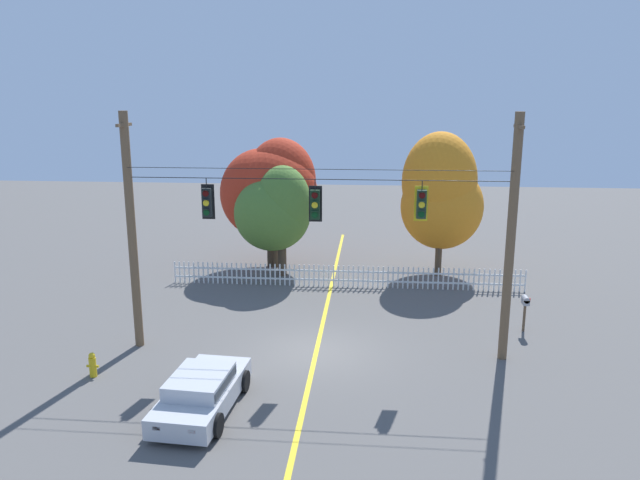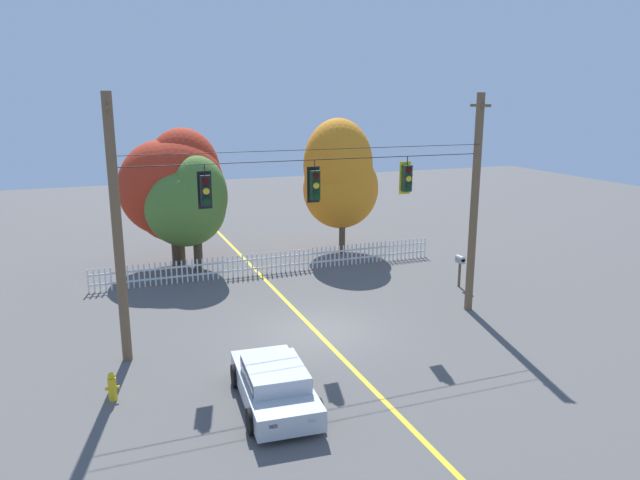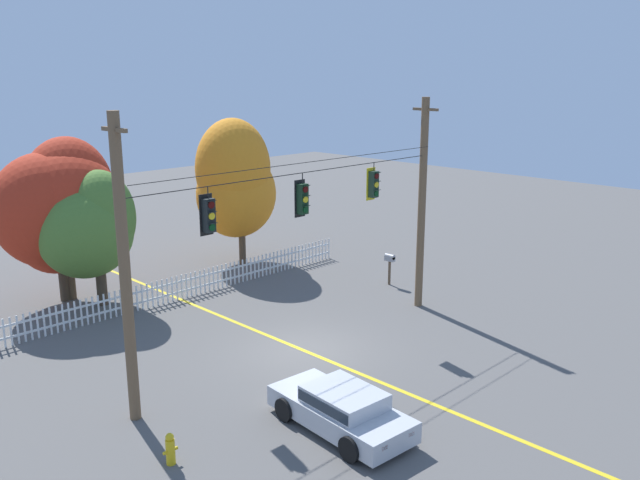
# 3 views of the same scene
# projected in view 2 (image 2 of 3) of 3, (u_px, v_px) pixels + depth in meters

# --- Properties ---
(ground) EXTENTS (80.00, 80.00, 0.00)m
(ground) POSITION_uv_depth(u_px,v_px,m) (316.00, 332.00, 20.43)
(ground) COLOR #565451
(lane_centerline_stripe) EXTENTS (0.16, 36.00, 0.01)m
(lane_centerline_stripe) POSITION_uv_depth(u_px,v_px,m) (316.00, 331.00, 20.43)
(lane_centerline_stripe) COLOR gold
(lane_centerline_stripe) RESTS_ON ground
(signal_support_span) EXTENTS (12.74, 1.10, 8.06)m
(signal_support_span) POSITION_uv_depth(u_px,v_px,m) (316.00, 215.00, 19.48)
(signal_support_span) COLOR brown
(signal_support_span) RESTS_ON ground
(traffic_signal_northbound_primary) EXTENTS (0.43, 0.38, 1.39)m
(traffic_signal_northbound_primary) POSITION_uv_depth(u_px,v_px,m) (205.00, 190.00, 17.99)
(traffic_signal_northbound_primary) COLOR black
(traffic_signal_southbound_primary) EXTENTS (0.43, 0.38, 1.41)m
(traffic_signal_southbound_primary) POSITION_uv_depth(u_px,v_px,m) (315.00, 185.00, 19.24)
(traffic_signal_southbound_primary) COLOR black
(traffic_signal_northbound_secondary) EXTENTS (0.43, 0.38, 1.32)m
(traffic_signal_northbound_secondary) POSITION_uv_depth(u_px,v_px,m) (407.00, 178.00, 20.41)
(traffic_signal_northbound_secondary) COLOR black
(white_picket_fence) EXTENTS (16.03, 0.06, 1.01)m
(white_picket_fence) POSITION_uv_depth(u_px,v_px,m) (274.00, 262.00, 27.17)
(white_picket_fence) COLOR white
(white_picket_fence) RESTS_ON ground
(autumn_maple_near_fence) EXTENTS (4.16, 4.03, 6.00)m
(autumn_maple_near_fence) POSITION_uv_depth(u_px,v_px,m) (163.00, 188.00, 27.74)
(autumn_maple_near_fence) COLOR #473828
(autumn_maple_near_fence) RESTS_ON ground
(autumn_maple_mid) EXTENTS (4.33, 4.15, 6.53)m
(autumn_maple_mid) POSITION_uv_depth(u_px,v_px,m) (177.00, 184.00, 27.89)
(autumn_maple_mid) COLOR brown
(autumn_maple_mid) RESTS_ON ground
(autumn_oak_far_east) EXTENTS (3.72, 3.51, 5.38)m
(autumn_oak_far_east) POSITION_uv_depth(u_px,v_px,m) (190.00, 203.00, 26.79)
(autumn_oak_far_east) COLOR #473828
(autumn_oak_far_east) RESTS_ON ground
(autumn_maple_far_west) EXTENTS (3.95, 3.48, 6.90)m
(autumn_maple_far_west) POSITION_uv_depth(u_px,v_px,m) (340.00, 178.00, 30.32)
(autumn_maple_far_west) COLOR brown
(autumn_maple_far_west) RESTS_ON ground
(parked_car) EXTENTS (2.08, 4.15, 1.15)m
(parked_car) POSITION_uv_depth(u_px,v_px,m) (274.00, 383.00, 15.45)
(parked_car) COLOR #B7BABF
(parked_car) RESTS_ON ground
(fire_hydrant) EXTENTS (0.38, 0.22, 0.80)m
(fire_hydrant) POSITION_uv_depth(u_px,v_px,m) (112.00, 386.00, 15.71)
(fire_hydrant) COLOR gold
(fire_hydrant) RESTS_ON ground
(roadside_mailbox) EXTENTS (0.25, 0.44, 1.37)m
(roadside_mailbox) POSITION_uv_depth(u_px,v_px,m) (460.00, 262.00, 25.06)
(roadside_mailbox) COLOR brown
(roadside_mailbox) RESTS_ON ground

